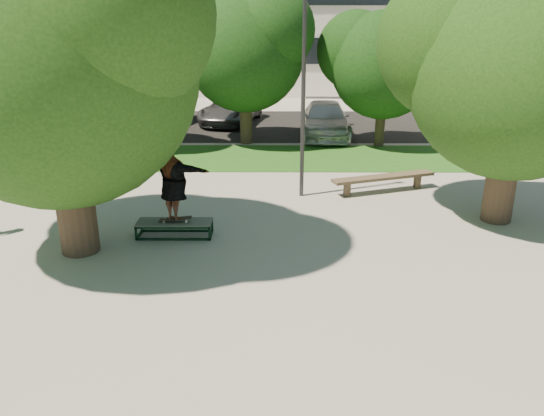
{
  "coord_description": "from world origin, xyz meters",
  "views": [
    {
      "loc": [
        0.21,
        -10.0,
        5.02
      ],
      "look_at": [
        0.15,
        0.6,
        1.19
      ],
      "focal_mm": 35.0,
      "sensor_mm": 36.0,
      "label": 1
    }
  ],
  "objects_px": {
    "car_grey": "(231,109)",
    "car_silver_b": "(325,120)",
    "grind_box": "(175,229)",
    "car_dark": "(171,110)",
    "bench": "(383,178)",
    "car_silver_a": "(98,113)",
    "lamppost": "(303,88)",
    "tree_left": "(52,48)",
    "tree_right": "(515,58)"
  },
  "relations": [
    {
      "from": "car_dark",
      "to": "car_silver_b",
      "type": "xyz_separation_m",
      "value": [
        7.45,
        -2.94,
        0.06
      ]
    },
    {
      "from": "tree_right",
      "to": "grind_box",
      "type": "relative_size",
      "value": 3.62
    },
    {
      "from": "car_silver_b",
      "to": "lamppost",
      "type": "bearing_deg",
      "value": -97.33
    },
    {
      "from": "tree_right",
      "to": "car_silver_b",
      "type": "bearing_deg",
      "value": 108.43
    },
    {
      "from": "lamppost",
      "to": "bench",
      "type": "xyz_separation_m",
      "value": [
        2.5,
        0.39,
        -2.73
      ]
    },
    {
      "from": "tree_right",
      "to": "grind_box",
      "type": "xyz_separation_m",
      "value": [
        -8.13,
        -1.2,
        -3.9
      ]
    },
    {
      "from": "tree_right",
      "to": "grind_box",
      "type": "bearing_deg",
      "value": -171.63
    },
    {
      "from": "tree_right",
      "to": "car_silver_a",
      "type": "bearing_deg",
      "value": 139.88
    },
    {
      "from": "bench",
      "to": "car_grey",
      "type": "distance_m",
      "value": 12.4
    },
    {
      "from": "grind_box",
      "to": "bench",
      "type": "xyz_separation_m",
      "value": [
        5.72,
        3.5,
        0.24
      ]
    },
    {
      "from": "car_dark",
      "to": "car_silver_b",
      "type": "distance_m",
      "value": 8.01
    },
    {
      "from": "grind_box",
      "to": "tree_right",
      "type": "bearing_deg",
      "value": 8.37
    },
    {
      "from": "grind_box",
      "to": "bench",
      "type": "distance_m",
      "value": 6.71
    },
    {
      "from": "tree_right",
      "to": "lamppost",
      "type": "relative_size",
      "value": 1.07
    },
    {
      "from": "bench",
      "to": "car_dark",
      "type": "bearing_deg",
      "value": 108.08
    },
    {
      "from": "grind_box",
      "to": "bench",
      "type": "height_order",
      "value": "bench"
    },
    {
      "from": "lamppost",
      "to": "bench",
      "type": "relative_size",
      "value": 1.87
    },
    {
      "from": "car_silver_b",
      "to": "grind_box",
      "type": "bearing_deg",
      "value": -109.54
    },
    {
      "from": "car_silver_a",
      "to": "grind_box",
      "type": "bearing_deg",
      "value": -68.64
    },
    {
      "from": "grind_box",
      "to": "car_grey",
      "type": "distance_m",
      "value": 14.62
    },
    {
      "from": "grind_box",
      "to": "car_dark",
      "type": "height_order",
      "value": "car_dark"
    },
    {
      "from": "tree_right",
      "to": "bench",
      "type": "xyz_separation_m",
      "value": [
        -2.42,
        2.3,
        -3.67
      ]
    },
    {
      "from": "bench",
      "to": "car_silver_a",
      "type": "xyz_separation_m",
      "value": [
        -11.67,
        9.56,
        0.34
      ]
    },
    {
      "from": "bench",
      "to": "car_grey",
      "type": "bearing_deg",
      "value": 96.84
    },
    {
      "from": "car_dark",
      "to": "car_grey",
      "type": "bearing_deg",
      "value": 7.52
    },
    {
      "from": "grind_box",
      "to": "car_grey",
      "type": "xyz_separation_m",
      "value": [
        0.22,
        14.61,
        0.5
      ]
    },
    {
      "from": "tree_left",
      "to": "bench",
      "type": "distance_m",
      "value": 9.75
    },
    {
      "from": "tree_left",
      "to": "car_silver_b",
      "type": "bearing_deg",
      "value": 61.49
    },
    {
      "from": "tree_left",
      "to": "car_silver_b",
      "type": "relative_size",
      "value": 1.42
    },
    {
      "from": "grind_box",
      "to": "car_dark",
      "type": "bearing_deg",
      "value": 100.83
    },
    {
      "from": "car_grey",
      "to": "car_silver_b",
      "type": "distance_m",
      "value": 5.36
    },
    {
      "from": "tree_left",
      "to": "car_silver_b",
      "type": "height_order",
      "value": "tree_left"
    },
    {
      "from": "tree_right",
      "to": "car_grey",
      "type": "relative_size",
      "value": 1.31
    },
    {
      "from": "car_dark",
      "to": "bench",
      "type": "bearing_deg",
      "value": -46.08
    },
    {
      "from": "lamppost",
      "to": "bench",
      "type": "bearing_deg",
      "value": 8.85
    },
    {
      "from": "car_grey",
      "to": "car_silver_b",
      "type": "relative_size",
      "value": 0.99
    },
    {
      "from": "car_silver_a",
      "to": "car_grey",
      "type": "height_order",
      "value": "car_silver_a"
    },
    {
      "from": "grind_box",
      "to": "car_dark",
      "type": "relative_size",
      "value": 0.45
    },
    {
      "from": "tree_left",
      "to": "grind_box",
      "type": "xyz_separation_m",
      "value": [
        2.08,
        0.79,
        -4.23
      ]
    },
    {
      "from": "tree_right",
      "to": "grind_box",
      "type": "distance_m",
      "value": 9.1
    },
    {
      "from": "tree_right",
      "to": "car_grey",
      "type": "xyz_separation_m",
      "value": [
        -7.92,
        13.42,
        -3.41
      ]
    },
    {
      "from": "lamppost",
      "to": "grind_box",
      "type": "height_order",
      "value": "lamppost"
    },
    {
      "from": "tree_left",
      "to": "tree_right",
      "type": "relative_size",
      "value": 1.09
    },
    {
      "from": "tree_right",
      "to": "lamppost",
      "type": "height_order",
      "value": "tree_right"
    },
    {
      "from": "tree_left",
      "to": "tree_right",
      "type": "height_order",
      "value": "tree_left"
    },
    {
      "from": "tree_right",
      "to": "car_dark",
      "type": "relative_size",
      "value": 1.62
    },
    {
      "from": "car_silver_b",
      "to": "tree_left",
      "type": "bearing_deg",
      "value": -116.18
    },
    {
      "from": "tree_right",
      "to": "car_silver_b",
      "type": "xyz_separation_m",
      "value": [
        -3.47,
        10.42,
        -3.37
      ]
    },
    {
      "from": "car_silver_a",
      "to": "car_dark",
      "type": "bearing_deg",
      "value": 22.02
    },
    {
      "from": "lamppost",
      "to": "car_grey",
      "type": "bearing_deg",
      "value": 104.62
    }
  ]
}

